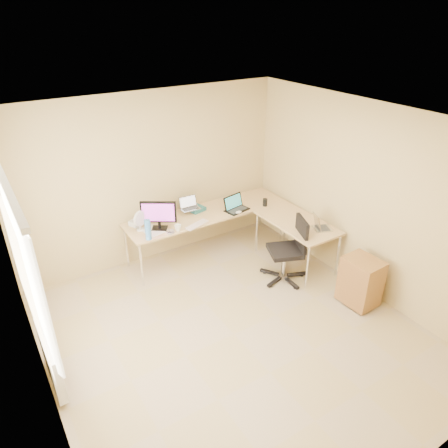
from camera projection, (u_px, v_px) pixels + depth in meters
floor at (234, 334)px, 5.15m from camera, size 4.50×4.50×0.00m
ceiling at (237, 126)px, 3.94m from camera, size 4.50×4.50×0.00m
wall_back at (152, 179)px, 6.23m from camera, size 4.50×0.00×4.50m
wall_front at (416, 384)px, 2.86m from camera, size 4.50×0.00×4.50m
wall_left at (31, 311)px, 3.55m from camera, size 0.00×4.50×4.50m
wall_right at (366, 201)px, 5.54m from camera, size 0.00×4.50×4.50m
desk_main at (208, 232)px, 6.71m from camera, size 2.65×0.70×0.73m
desk_return at (295, 242)px, 6.42m from camera, size 0.70×1.30×0.73m
monitor at (159, 215)px, 5.94m from camera, size 0.52×0.42×0.44m
book_stack at (194, 208)px, 6.61m from camera, size 0.30×0.37×0.05m
laptop_center at (190, 203)px, 6.47m from camera, size 0.30×0.23×0.19m
laptop_black at (237, 204)px, 6.54m from camera, size 0.42×0.35×0.24m
keyboard at (197, 225)px, 6.14m from camera, size 0.41×0.24×0.02m
mouse at (239, 212)px, 6.49m from camera, size 0.12×0.10×0.04m
mug at (178, 228)px, 5.97m from camera, size 0.10×0.10×0.09m
cd_stack at (171, 232)px, 5.93m from camera, size 0.14×0.14×0.03m
water_bottle at (148, 230)px, 5.71m from camera, size 0.09×0.09×0.30m
papers at (152, 231)px, 5.99m from camera, size 0.30×0.38×0.01m
white_box at (137, 222)px, 6.15m from camera, size 0.25×0.22×0.07m
desk_fan at (139, 221)px, 5.95m from camera, size 0.30×0.30×0.29m
black_cup at (265, 202)px, 6.71m from camera, size 0.08×0.08×0.12m
laptop_return at (323, 223)px, 6.00m from camera, size 0.36×0.32×0.20m
office_chair at (285, 249)px, 5.98m from camera, size 0.76×0.76×0.98m
cabinet at (361, 281)px, 5.53m from camera, size 0.41×0.49×0.66m
radiator at (51, 359)px, 4.33m from camera, size 0.09×0.80×0.55m
window at (23, 263)px, 3.76m from camera, size 0.10×1.80×1.40m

